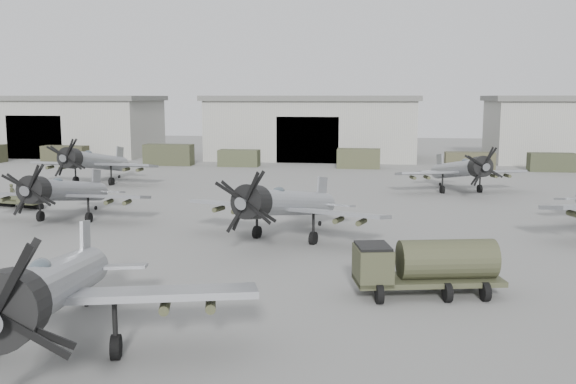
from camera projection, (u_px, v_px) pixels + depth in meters
name	position (u px, v px, depth m)	size (l,w,h in m)	color
ground	(168.00, 284.00, 29.52)	(220.00, 220.00, 0.00)	slate
hangar_left	(58.00, 125.00, 94.99)	(29.00, 14.80, 8.70)	#A4A399
hangar_center	(313.00, 127.00, 89.51)	(29.00, 14.80, 8.70)	#A4A399
support_truck_1	(65.00, 155.00, 82.74)	(5.72, 2.20, 2.30)	#383825
support_truck_2	(169.00, 155.00, 80.71)	(6.11, 2.20, 2.63)	#383B26
support_truck_3	(239.00, 158.00, 79.45)	(5.02, 2.20, 2.05)	#3E432B
support_truck_4	(359.00, 158.00, 77.30)	(5.15, 2.20, 2.35)	#40432C
support_truck_5	(470.00, 161.00, 75.44)	(5.66, 2.20, 2.09)	#42402B
support_truck_6	(552.00, 162.00, 74.11)	(5.19, 2.20, 2.11)	#363A26
aircraft_near_1	(47.00, 289.00, 20.42)	(13.60, 12.24, 5.41)	#92959A
aircraft_mid_1	(62.00, 191.00, 43.77)	(11.71, 10.54, 4.72)	gray
aircraft_mid_2	(283.00, 204.00, 37.88)	(12.49, 11.25, 5.01)	#999CA1
aircraft_far_0	(92.00, 161.00, 62.49)	(12.80, 11.52, 5.10)	gray
aircraft_far_1	(462.00, 169.00, 57.11)	(11.76, 10.59, 4.71)	#919499
fuel_tanker	(426.00, 264.00, 27.69)	(6.63, 3.87, 2.44)	#3C3E28
ground_crew	(12.00, 194.00, 51.62)	(0.59, 0.39, 1.61)	#3A3C27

